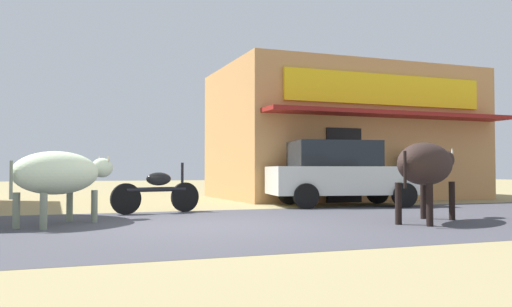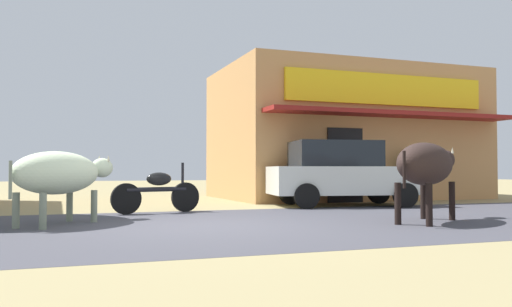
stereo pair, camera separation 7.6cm
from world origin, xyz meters
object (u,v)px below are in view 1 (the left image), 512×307
at_px(cow_near_brown, 61,173).
at_px(pedestrian_by_shop, 406,171).
at_px(parked_hatchback_car, 341,173).
at_px(parked_motorcycle, 158,191).
at_px(cow_far_dark, 427,165).

distance_m(cow_near_brown, pedestrian_by_shop, 10.15).
relative_size(parked_hatchback_car, parked_motorcycle, 2.08).
distance_m(parked_motorcycle, pedestrian_by_shop, 7.72).
xyz_separation_m(parked_hatchback_car, cow_near_brown, (-6.73, -2.59, 0.01)).
bearing_deg(pedestrian_by_shop, cow_far_dark, -122.90).
bearing_deg(parked_hatchback_car, pedestrian_by_shop, 21.09).
bearing_deg(cow_far_dark, pedestrian_by_shop, 57.10).
xyz_separation_m(parked_motorcycle, cow_near_brown, (-1.96, -1.93, 0.38)).
relative_size(parked_hatchback_car, cow_far_dark, 1.69).
bearing_deg(cow_near_brown, cow_far_dark, -15.86).
height_order(cow_near_brown, cow_far_dark, cow_far_dark).
distance_m(parked_hatchback_car, parked_motorcycle, 4.84).
xyz_separation_m(cow_near_brown, pedestrian_by_shop, (9.47, 3.65, 0.04)).
relative_size(parked_hatchback_car, cow_near_brown, 1.80).
height_order(parked_motorcycle, cow_far_dark, cow_far_dark).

